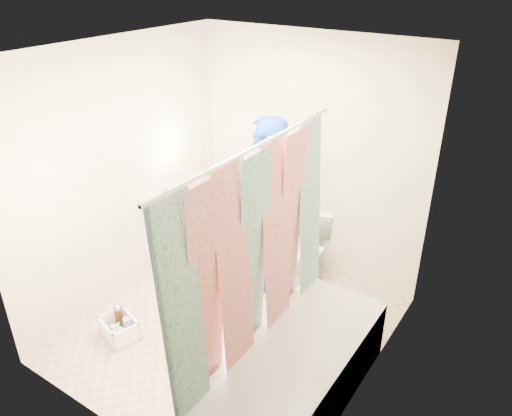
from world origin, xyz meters
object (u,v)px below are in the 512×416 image
Objects in this scene: plumber at (264,206)px; cleaning_caddy at (120,330)px; toilet at (306,247)px; bathtub at (293,377)px.

plumber is 1.69m from cleaning_caddy.
bathtub is at bearing -67.68° from toilet.
bathtub is at bearing 26.70° from plumber.
toilet is at bearing 80.53° from cleaning_caddy.
toilet is 1.95m from cleaning_caddy.
cleaning_caddy is at bearing -37.33° from plumber.
toilet reaches higher than cleaning_caddy.
cleaning_caddy is at bearing -120.18° from toilet.
toilet is at bearing 125.83° from plumber.
bathtub is at bearing 25.14° from cleaning_caddy.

